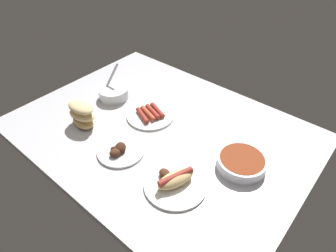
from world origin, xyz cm
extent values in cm
cube|color=#B2B2B7|center=(0.00, 0.00, -1.50)|extent=(120.00, 90.00, 3.00)
cylinder|color=silver|center=(32.85, -3.22, 2.53)|extent=(14.04, 14.04, 5.06)
cylinder|color=beige|center=(32.85, -3.22, 3.55)|extent=(12.36, 12.36, 2.28)
cube|color=#B7B7BC|center=(36.00, -4.97, 8.35)|extent=(3.52, 9.55, 13.64)
cylinder|color=white|center=(2.90, 19.93, 0.50)|extent=(18.31, 18.31, 1.00)
ellipsoid|color=#472819|center=(2.22, 23.23, 2.33)|extent=(5.08, 5.49, 2.66)
ellipsoid|color=#381E14|center=(2.64, 20.14, 2.51)|extent=(6.70, 6.73, 3.02)
ellipsoid|color=#381E14|center=(3.50, 22.31, 2.23)|extent=(3.75, 3.05, 2.46)
cylinder|color=white|center=(9.33, -3.76, 0.50)|extent=(20.97, 20.97, 1.00)
cylinder|color=maroon|center=(8.12, -7.12, 2.08)|extent=(10.50, 5.68, 2.16)
cylinder|color=maroon|center=(8.93, -4.88, 2.08)|extent=(10.55, 5.36, 2.16)
cylinder|color=#AD472D|center=(9.74, -2.65, 2.08)|extent=(10.56, 5.29, 2.16)
cylinder|color=maroon|center=(10.54, -0.41, 2.08)|extent=(10.41, 6.10, 2.16)
ellipsoid|color=tan|center=(27.55, 18.74, 1.80)|extent=(13.89, 9.95, 3.60)
ellipsoid|color=#E5C689|center=(27.18, 18.81, 5.40)|extent=(13.44, 9.03, 3.60)
ellipsoid|color=#E5C689|center=(27.38, 18.59, 9.00)|extent=(13.09, 8.40, 3.60)
cylinder|color=white|center=(-36.32, -3.14, 2.14)|extent=(17.87, 17.87, 4.27)
cylinder|color=maroon|center=(-36.32, -3.14, 3.87)|extent=(16.08, 16.08, 1.00)
cylinder|color=white|center=(-23.53, 18.98, 0.50)|extent=(22.01, 22.01, 1.00)
ellipsoid|color=tan|center=(-23.53, 18.98, 3.20)|extent=(10.13, 14.82, 4.40)
cylinder|color=maroon|center=(-23.53, 18.98, 4.41)|extent=(6.51, 13.00, 2.40)
ellipsoid|color=#472819|center=(-18.58, 18.96, 2.40)|extent=(5.09, 4.49, 2.80)
camera|label=1|loc=(-63.28, 69.88, 80.57)|focal=31.41mm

